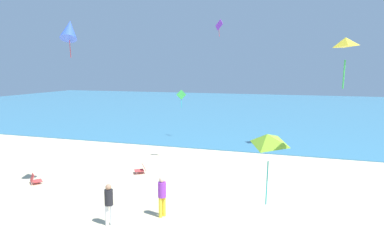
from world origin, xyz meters
TOP-DOWN VIEW (x-y plane):
  - ground_plane at (0.00, 10.00)m, footprint 120.00×120.00m
  - ocean_water at (0.00, 48.25)m, footprint 120.00×60.00m
  - beach_chair_near_camera at (-8.72, 7.74)m, footprint 0.79×0.79m
  - beach_chair_far_left at (-4.04, 11.21)m, footprint 0.85×0.81m
  - person_1 at (-0.50, 6.01)m, footprint 0.46×0.46m
  - person_3 at (-2.21, 4.64)m, footprint 0.44×0.44m
  - kite_purple at (-1.64, 21.07)m, footprint 0.78×0.67m
  - kite_yellow at (5.69, 0.96)m, footprint 0.39×0.54m
  - kite_green at (-2.75, 14.86)m, footprint 0.62×0.35m
  - kite_lime at (4.13, 1.71)m, footprint 1.05×0.97m
  - kite_blue at (-5.90, 7.54)m, footprint 1.14×1.34m

SIDE VIEW (x-z plane):
  - ground_plane at x=0.00m, z-range 0.00..0.00m
  - ocean_water at x=0.00m, z-range 0.00..0.05m
  - beach_chair_near_camera at x=-8.72m, z-range -0.04..0.53m
  - beach_chair_far_left at x=-4.04m, z-range -0.02..0.54m
  - person_3 at x=-2.21m, z-range 0.13..1.83m
  - person_1 at x=-0.50m, z-range 0.13..1.87m
  - kite_green at x=-2.75m, z-range 3.86..5.08m
  - kite_lime at x=4.13m, z-range 3.51..5.43m
  - kite_yellow at x=5.69m, z-range 6.21..7.27m
  - kite_blue at x=-5.90m, z-range 7.13..9.06m
  - kite_purple at x=-1.64m, z-range 9.07..10.49m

